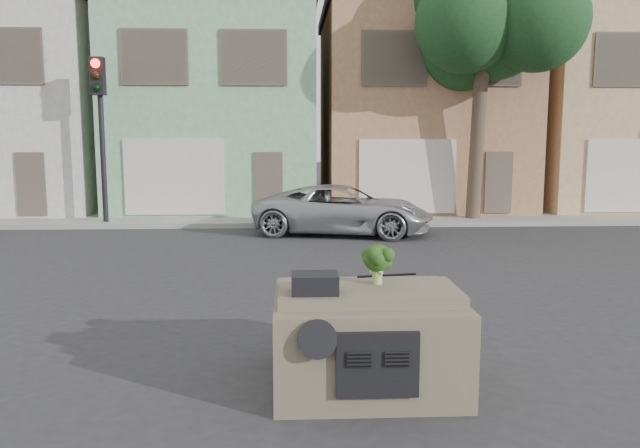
{
  "coord_description": "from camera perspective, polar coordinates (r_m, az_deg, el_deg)",
  "views": [
    {
      "loc": [
        -0.82,
        -9.61,
        2.71
      ],
      "look_at": [
        -0.35,
        0.5,
        1.3
      ],
      "focal_mm": 35.0,
      "sensor_mm": 36.0,
      "label": 1
    }
  ],
  "objects": [
    {
      "name": "broccoli",
      "position": [
        6.84,
        5.27,
        -3.63
      ],
      "size": [
        0.44,
        0.44,
        0.45
      ],
      "primitive_type": "cube",
      "rotation": [
        0.0,
        0.0,
        2.92
      ],
      "color": "#1E3B12",
      "rests_on": "car_dashboard"
    },
    {
      "name": "instrument_hump",
      "position": [
        6.44,
        -0.48,
        -5.44
      ],
      "size": [
        0.48,
        0.38,
        0.2
      ],
      "primitive_type": "cube",
      "color": "black",
      "rests_on": "car_dashboard"
    },
    {
      "name": "townhouse_tan",
      "position": [
        24.61,
        8.78,
        10.31
      ],
      "size": [
        7.2,
        8.2,
        7.55
      ],
      "primitive_type": "cube",
      "color": "#AA7853",
      "rests_on": "ground"
    },
    {
      "name": "ground_plane",
      "position": [
        10.02,
        2.14,
        -7.77
      ],
      "size": [
        120.0,
        120.0,
        0.0
      ],
      "primitive_type": "plane",
      "color": "#303033",
      "rests_on": "ground"
    },
    {
      "name": "tree_near",
      "position": [
        20.32,
        14.31,
        12.03
      ],
      "size": [
        4.4,
        4.0,
        8.5
      ],
      "primitive_type": "cube",
      "color": "#1A411D",
      "rests_on": "ground"
    },
    {
      "name": "townhouse_beige",
      "position": [
        27.1,
        24.75,
        9.46
      ],
      "size": [
        7.2,
        8.2,
        7.55
      ],
      "primitive_type": "cube",
      "color": "tan",
      "rests_on": "ground"
    },
    {
      "name": "wiper_arm",
      "position": [
        7.25,
        6.13,
        -4.69
      ],
      "size": [
        0.69,
        0.15,
        0.02
      ],
      "primitive_type": "cube",
      "rotation": [
        0.0,
        0.0,
        0.17
      ],
      "color": "black",
      "rests_on": "car_dashboard"
    },
    {
      "name": "sidewalk",
      "position": [
        20.3,
        -0.32,
        0.47
      ],
      "size": [
        40.0,
        3.0,
        0.15
      ],
      "primitive_type": "cube",
      "color": "gray",
      "rests_on": "ground"
    },
    {
      "name": "traffic_signal",
      "position": [
        19.94,
        -19.36,
        7.02
      ],
      "size": [
        0.4,
        0.4,
        5.1
      ],
      "primitive_type": "cube",
      "color": "black",
      "rests_on": "ground"
    },
    {
      "name": "townhouse_mint",
      "position": [
        24.28,
        -9.14,
        10.34
      ],
      "size": [
        7.2,
        8.2,
        7.55
      ],
      "primitive_type": "cube",
      "color": "#88B78D",
      "rests_on": "ground"
    },
    {
      "name": "car_dashboard",
      "position": [
        7.0,
        4.24,
        -9.97
      ],
      "size": [
        2.0,
        1.8,
        1.12
      ],
      "primitive_type": "cube",
      "color": "#6B614D",
      "rests_on": "ground"
    },
    {
      "name": "townhouse_white",
      "position": [
        26.2,
        -25.9,
        9.47
      ],
      "size": [
        7.2,
        8.2,
        7.55
      ],
      "primitive_type": "cube",
      "color": "silver",
      "rests_on": "ground"
    },
    {
      "name": "silver_pickup",
      "position": [
        17.65,
        2.12,
        -0.92
      ],
      "size": [
        5.37,
        3.34,
        1.39
      ],
      "primitive_type": "imported",
      "rotation": [
        0.0,
        0.0,
        1.35
      ],
      "color": "#ABAEB1",
      "rests_on": "ground"
    }
  ]
}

